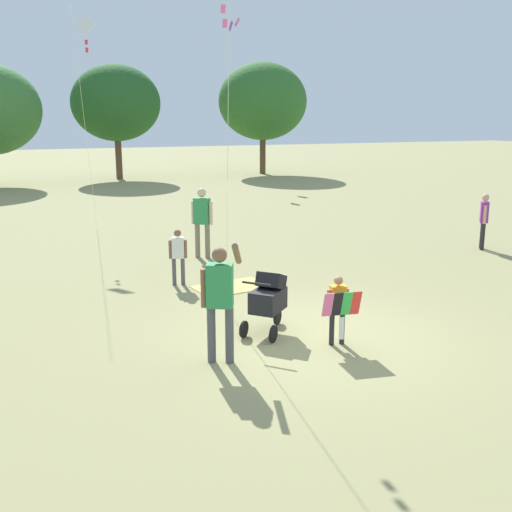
% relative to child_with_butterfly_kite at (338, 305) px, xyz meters
% --- Properties ---
extents(ground_plane, '(120.00, 120.00, 0.00)m').
position_rel_child_with_butterfly_kite_xyz_m(ground_plane, '(-0.21, 0.44, -0.66)').
color(ground_plane, '#938E5B').
extents(treeline_distant, '(36.99, 5.80, 6.62)m').
position_rel_child_with_butterfly_kite_xyz_m(treeline_distant, '(-2.24, 26.62, 3.21)').
color(treeline_distant, brown).
rests_on(treeline_distant, ground).
extents(child_with_butterfly_kite, '(0.61, 0.39, 1.12)m').
position_rel_child_with_butterfly_kite_xyz_m(child_with_butterfly_kite, '(0.00, 0.00, 0.00)').
color(child_with_butterfly_kite, '#232328').
rests_on(child_with_butterfly_kite, ground).
extents(person_adult_flyer, '(0.68, 0.50, 1.80)m').
position_rel_child_with_butterfly_kite_xyz_m(person_adult_flyer, '(-1.92, 0.05, 0.38)').
color(person_adult_flyer, '#4C4C51').
rests_on(person_adult_flyer, ground).
extents(stroller, '(0.99, 0.96, 1.03)m').
position_rel_child_with_butterfly_kite_xyz_m(stroller, '(-0.77, 0.94, -0.06)').
color(stroller, black).
rests_on(stroller, ground).
extents(kite_orange_delta, '(1.05, 4.09, 6.44)m').
position_rel_child_with_butterfly_kite_xyz_m(kite_orange_delta, '(-2.16, 11.17, 5.03)').
color(kite_orange_delta, white).
rests_on(kite_orange_delta, ground).
extents(person_red_shirt, '(0.35, 0.40, 1.49)m').
position_rel_child_with_butterfly_kite_xyz_m(person_red_shirt, '(7.11, 4.66, 0.22)').
color(person_red_shirt, '#232328').
rests_on(person_red_shirt, ground).
extents(person_sitting_far, '(0.46, 0.42, 1.77)m').
position_rel_child_with_butterfly_kite_xyz_m(person_sitting_far, '(-0.16, 6.55, 0.38)').
color(person_sitting_far, '#7F705B').
rests_on(person_sitting_far, ground).
extents(person_back_turned, '(0.37, 0.22, 1.20)m').
position_rel_child_with_butterfly_kite_xyz_m(person_back_turned, '(-1.40, 4.31, 0.04)').
color(person_back_turned, '#4C4C51').
rests_on(person_back_turned, ground).
extents(picnic_blanket, '(1.65, 1.17, 0.02)m').
position_rel_child_with_butterfly_kite_xyz_m(picnic_blanket, '(-0.41, 3.69, -0.66)').
color(picnic_blanket, gold).
rests_on(picnic_blanket, ground).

